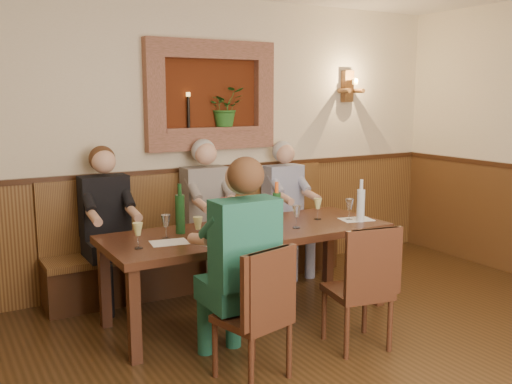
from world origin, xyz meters
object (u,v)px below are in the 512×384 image
at_px(dining_table, 249,238).
at_px(bench, 202,252).
at_px(person_bench_mid, 209,227).
at_px(chair_near_left, 254,340).
at_px(person_bench_right, 287,219).
at_px(wine_bottle_green_b, 180,213).
at_px(person_chair_front, 238,282).
at_px(person_bench_left, 109,241).
at_px(water_bottle, 361,204).
at_px(spittoon_bucket, 231,216).
at_px(chair_near_right, 358,311).
at_px(wine_bottle_green_a, 277,209).

xyz_separation_m(dining_table, bench, (0.00, 0.94, -0.35)).
bearing_deg(person_bench_mid, dining_table, -92.18).
bearing_deg(chair_near_left, dining_table, 48.57).
distance_m(dining_table, person_bench_right, 1.26).
bearing_deg(wine_bottle_green_b, person_bench_right, 24.65).
bearing_deg(wine_bottle_green_b, person_chair_front, -88.37).
relative_size(person_bench_left, water_bottle, 3.77).
bearing_deg(spittoon_bucket, water_bottle, -11.25).
relative_size(bench, water_bottle, 7.98).
xyz_separation_m(person_chair_front, spittoon_bucket, (0.36, 0.78, 0.27)).
bearing_deg(person_chair_front, person_bench_mid, 71.25).
bearing_deg(bench, chair_near_right, -78.01).
bearing_deg(wine_bottle_green_a, person_bench_right, 52.20).
bearing_deg(wine_bottle_green_a, person_chair_front, -136.56).
bearing_deg(wine_bottle_green_a, person_bench_mid, 102.37).
height_order(dining_table, water_bottle, water_bottle).
bearing_deg(spittoon_bucket, bench, 80.34).
bearing_deg(person_bench_mid, bench, 106.65).
height_order(bench, person_bench_left, person_bench_left).
bearing_deg(wine_bottle_green_b, dining_table, -16.51).
relative_size(person_bench_mid, person_bench_right, 1.04).
height_order(bench, spittoon_bucket, bench).
distance_m(chair_near_left, person_chair_front, 0.40).
height_order(person_bench_left, water_bottle, person_bench_left).
height_order(person_bench_mid, wine_bottle_green_a, person_bench_mid).
bearing_deg(dining_table, chair_near_left, -117.60).
height_order(chair_near_left, chair_near_right, chair_near_right).
bearing_deg(chair_near_right, person_bench_left, 137.30).
relative_size(chair_near_left, chair_near_right, 0.98).
bearing_deg(wine_bottle_green_a, bench, 102.83).
relative_size(dining_table, chair_near_left, 2.62).
height_order(dining_table, person_bench_mid, person_bench_mid).
bearing_deg(person_bench_left, spittoon_bucket, -46.94).
bearing_deg(bench, person_bench_right, -6.38).
xyz_separation_m(wine_bottle_green_a, wine_bottle_green_b, (-0.77, 0.23, 0.01)).
relative_size(wine_bottle_green_b, water_bottle, 1.08).
bearing_deg(bench, wine_bottle_green_a, -77.17).
bearing_deg(water_bottle, dining_table, 166.97).
height_order(bench, person_bench_right, person_bench_right).
relative_size(person_chair_front, wine_bottle_green_a, 3.75).
height_order(spittoon_bucket, wine_bottle_green_a, wine_bottle_green_a).
distance_m(bench, wine_bottle_green_a, 1.19).
height_order(person_chair_front, wine_bottle_green_a, person_chair_front).
bearing_deg(chair_near_right, chair_near_left, -167.32).
bearing_deg(dining_table, wine_bottle_green_b, 163.49).
bearing_deg(person_bench_left, chair_near_left, -76.60).
bearing_deg(person_bench_mid, water_bottle, -47.73).
distance_m(person_bench_mid, wine_bottle_green_a, 0.98).
bearing_deg(water_bottle, person_bench_left, 151.22).
relative_size(person_bench_right, spittoon_bucket, 5.16).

